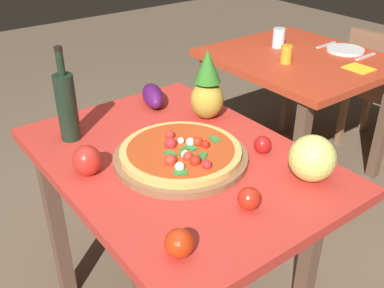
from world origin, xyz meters
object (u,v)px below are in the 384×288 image
background_table (298,74)px  fork_utensil (326,45)px  tomato_at_corner (263,145)px  pizza_board (181,157)px  dinner_plate (345,50)px  wine_bottle (67,105)px  dining_chair (378,85)px  eggplant (153,96)px  display_table (178,180)px  bell_pepper (87,161)px  tomato_near_board (249,198)px  knife_utensil (366,57)px  tomato_beside_pepper (179,243)px  pizza (181,151)px  melon (312,158)px  drinking_glass_juice (286,54)px  napkin_folded (359,68)px  pineapple_left (207,88)px  drinking_glass_water (279,38)px

background_table → fork_utensil: bearing=97.7°
tomato_at_corner → pizza_board: bearing=-116.1°
dinner_plate → wine_bottle: bearing=-89.1°
dining_chair → eggplant: size_ratio=4.25×
background_table → pizza_board: size_ratio=2.04×
dining_chair → tomato_at_corner: (0.50, -1.62, 0.33)m
dinner_plate → pizza_board: bearing=-74.6°
background_table → display_table: bearing=-68.2°
background_table → bell_pepper: bearing=-75.5°
dining_chair → tomato_near_board: bearing=106.2°
fork_utensil → dinner_plate: bearing=-3.0°
background_table → knife_utensil: knife_utensil is taller
bell_pepper → pizza_board: bearing=67.6°
tomato_beside_pepper → fork_utensil: size_ratio=0.44×
tomato_near_board → dinner_plate: 1.69m
dining_chair → eggplant: 1.75m
background_table → wine_bottle: 1.50m
pizza → melon: bearing=38.7°
knife_utensil → display_table: bearing=-82.6°
drinking_glass_juice → dining_chair: bearing=82.0°
melon → pizza: bearing=-141.3°
bell_pepper → eggplant: 0.58m
melon → knife_utensil: 1.38m
eggplant → drinking_glass_juice: size_ratio=1.99×
display_table → tomato_near_board: tomato_near_board is taller
pizza_board → dinner_plate: (-0.42, 1.51, -0.00)m
fork_utensil → napkin_folded: 0.42m
pizza_board → fork_utensil: bearing=110.2°
pineapple_left → fork_utensil: 1.27m
pineapple_left → napkin_folded: (0.03, 1.02, -0.13)m
dining_chair → tomato_beside_pepper: 2.32m
drinking_glass_juice → drinking_glass_water: 0.29m
display_table → fork_utensil: 1.59m
dining_chair → pizza: 1.95m
tomato_near_board → napkin_folded: 1.41m
drinking_glass_juice → fork_utensil: 0.45m
dining_chair → napkin_folded: (0.19, -0.57, 0.30)m
pizza_board → bell_pepper: bell_pepper is taller
display_table → dining_chair: (-0.34, 1.88, -0.19)m
wine_bottle → tomato_near_board: wine_bottle is taller
wine_bottle → bell_pepper: wine_bottle is taller
eggplant → tomato_at_corner: 0.60m
dining_chair → bell_pepper: (0.25, -2.19, 0.35)m
drinking_glass_water → fork_utensil: bearing=59.1°
wine_bottle → tomato_near_board: (0.74, 0.25, -0.10)m
tomato_beside_pepper → knife_utensil: 1.91m
pineapple_left → drinking_glass_juice: 0.83m
wine_bottle → dinner_plate: wine_bottle is taller
display_table → melon: 0.50m
napkin_folded → fork_utensil: bearing=152.3°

